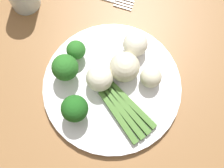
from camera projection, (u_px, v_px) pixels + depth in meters
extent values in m
cube|color=#B7A88E|center=(103.00, 123.00, 1.33)|extent=(6.00, 6.00, 0.02)
cube|color=olive|center=(92.00, 63.00, 0.64)|extent=(1.35, 0.96, 0.04)
cylinder|color=white|center=(112.00, 86.00, 0.59)|extent=(0.30, 0.30, 0.01)
cube|color=#47752D|center=(118.00, 116.00, 0.55)|extent=(0.11, 0.09, 0.01)
cube|color=#47752D|center=(123.00, 113.00, 0.56)|extent=(0.10, 0.09, 0.01)
cube|color=#47752D|center=(128.00, 109.00, 0.56)|extent=(0.10, 0.10, 0.01)
cube|color=#47752D|center=(132.00, 105.00, 0.56)|extent=(0.10, 0.10, 0.01)
cylinder|color=#4C7F2B|center=(76.00, 112.00, 0.55)|extent=(0.02, 0.02, 0.02)
sphere|color=#1E5B1C|center=(75.00, 109.00, 0.53)|extent=(0.05, 0.05, 0.05)
cylinder|color=#568E33|center=(78.00, 53.00, 0.60)|extent=(0.01, 0.01, 0.01)
sphere|color=#286B23|center=(76.00, 48.00, 0.58)|extent=(0.04, 0.04, 0.04)
cylinder|color=#568E33|center=(67.00, 73.00, 0.58)|extent=(0.02, 0.02, 0.02)
sphere|color=#286B23|center=(65.00, 68.00, 0.55)|extent=(0.05, 0.05, 0.05)
sphere|color=white|center=(135.00, 44.00, 0.58)|extent=(0.05, 0.05, 0.05)
sphere|color=beige|center=(151.00, 77.00, 0.56)|extent=(0.05, 0.05, 0.05)
sphere|color=beige|center=(125.00, 67.00, 0.56)|extent=(0.06, 0.06, 0.06)
sphere|color=silver|center=(99.00, 78.00, 0.56)|extent=(0.06, 0.06, 0.06)
cube|color=silver|center=(122.00, 8.00, 0.66)|extent=(0.01, 0.04, 0.00)
cube|color=silver|center=(123.00, 5.00, 0.66)|extent=(0.01, 0.04, 0.00)
cube|color=silver|center=(124.00, 2.00, 0.66)|extent=(0.01, 0.04, 0.00)
cube|color=silver|center=(125.00, 0.00, 0.67)|extent=(0.01, 0.04, 0.00)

